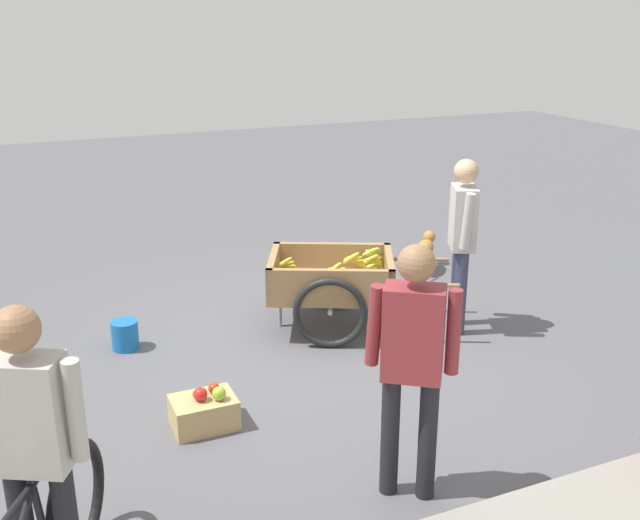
# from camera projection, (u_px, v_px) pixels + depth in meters

# --- Properties ---
(ground_plane) EXTENTS (24.00, 24.00, 0.00)m
(ground_plane) POSITION_uv_depth(u_px,v_px,m) (312.00, 350.00, 6.28)
(ground_plane) COLOR #56565B
(fruit_cart) EXTENTS (1.82, 1.39, 0.73)m
(fruit_cart) POSITION_uv_depth(u_px,v_px,m) (333.00, 282.00, 6.60)
(fruit_cart) COLOR #937047
(fruit_cart) RESTS_ON ground
(vendor_person) EXTENTS (0.33, 0.55, 1.57)m
(vendor_person) POSITION_uv_depth(u_px,v_px,m) (462.00, 231.00, 6.40)
(vendor_person) COLOR #333851
(vendor_person) RESTS_ON ground
(cyclist_person) EXTENTS (0.47, 0.34, 1.58)m
(cyclist_person) POSITION_uv_depth(u_px,v_px,m) (32.00, 437.00, 3.29)
(cyclist_person) COLOR black
(cyclist_person) RESTS_ON ground
(dog) EXTENTS (0.48, 0.53, 0.40)m
(dog) POSITION_uv_depth(u_px,v_px,m) (425.00, 248.00, 8.10)
(dog) COLOR #AD7A38
(dog) RESTS_ON ground
(plastic_bucket) EXTENTS (0.23, 0.23, 0.25)m
(plastic_bucket) POSITION_uv_depth(u_px,v_px,m) (125.00, 335.00, 6.26)
(plastic_bucket) COLOR #1966B2
(plastic_bucket) RESTS_ON ground
(mixed_fruit_crate) EXTENTS (0.44, 0.32, 0.32)m
(mixed_fruit_crate) POSITION_uv_depth(u_px,v_px,m) (204.00, 411.00, 5.09)
(mixed_fruit_crate) COLOR tan
(mixed_fruit_crate) RESTS_ON ground
(bystander_person) EXTENTS (0.44, 0.37, 1.58)m
(bystander_person) POSITION_uv_depth(u_px,v_px,m) (412.00, 352.00, 4.11)
(bystander_person) COLOR black
(bystander_person) RESTS_ON ground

